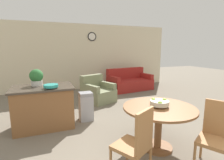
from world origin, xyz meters
The scene contains 11 objects.
wall_back centered at (0.00, 5.94, 1.35)m, with size 8.00×0.09×2.70m.
dining_table centered at (0.30, 0.88, 0.58)m, with size 1.20×1.20×0.75m.
dining_chair_near_left centered at (-0.39, 0.41, 0.52)m, with size 0.57×0.57×0.97m.
dining_chair_near_right centered at (0.77, 0.20, 0.52)m, with size 0.57×0.57×0.97m.
fruit_bowl centered at (0.30, 0.88, 0.81)m, with size 0.31×0.31×0.13m.
kitchen_island centered at (-1.50, 2.48, 0.45)m, with size 1.24×0.79×0.90m.
teal_bowl centered at (-1.34, 2.27, 0.95)m, with size 0.29×0.29×0.08m.
potted_plant centered at (-1.62, 2.66, 1.08)m, with size 0.28×0.28×0.36m.
trash_bin centered at (-0.58, 2.52, 0.34)m, with size 0.31×0.29×0.68m.
couch centered at (1.83, 5.02, 0.30)m, with size 1.88×1.17×0.87m.
armchair centered at (0.12, 3.91, 0.28)m, with size 1.09×1.16×0.83m.
Camera 1 is at (-1.43, -1.41, 1.69)m, focal length 28.00 mm.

